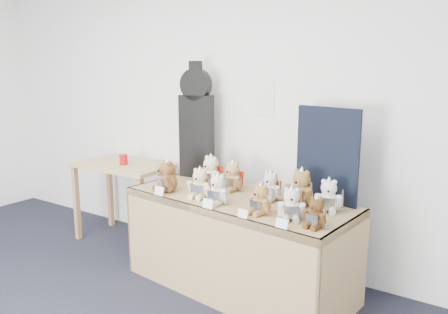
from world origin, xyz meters
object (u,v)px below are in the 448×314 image
Objects in this scene: teddy_back_left at (210,172)px; teddy_back_right at (301,189)px; side_table at (123,176)px; teddy_front_centre at (217,190)px; teddy_back_centre_left at (232,177)px; teddy_back_end at (328,197)px; display_table at (232,220)px; guitar_case at (196,122)px; teddy_back_centre_right at (270,187)px; teddy_front_far_right at (292,205)px; teddy_front_right at (260,200)px; teddy_front_far_left at (167,177)px; teddy_front_left at (200,184)px; teddy_front_end at (316,213)px; red_cup at (124,160)px.

teddy_back_left is 0.89m from teddy_back_right.
teddy_front_centre is at bearing -17.73° from side_table.
teddy_back_centre_left is 0.88m from teddy_back_end.
display_table is at bearing -26.36° from teddy_back_left.
teddy_back_centre_right is at bearing -24.86° from guitar_case.
teddy_back_left is at bearing 153.30° from display_table.
teddy_front_far_right is (0.62, -0.01, -0.00)m from teddy_front_centre.
display_table is 6.34× the size of teddy_back_left.
teddy_back_left is (-0.73, 0.43, 0.02)m from teddy_front_right.
teddy_back_centre_left is 0.66m from teddy_back_right.
teddy_front_far_left is 1.15× the size of teddy_back_centre_right.
teddy_front_left reaches higher than teddy_front_centre.
teddy_back_left reaches higher than teddy_back_centre_right.
display_table is at bearing -148.76° from teddy_back_centre_right.
teddy_back_centre_left reaches higher than teddy_front_right.
teddy_front_right is 0.64m from teddy_back_centre_left.
teddy_back_right is 1.17× the size of teddy_back_end.
teddy_front_left is (0.42, -0.52, -0.42)m from guitar_case.
teddy_front_right is 0.80× the size of teddy_back_right.
teddy_back_left is at bearing 129.99° from teddy_front_centre.
teddy_front_left is 0.36m from teddy_back_left.
teddy_back_right is (-0.27, 0.38, 0.03)m from teddy_front_end.
teddy_front_far_left is 0.34m from teddy_front_left.
red_cup is at bearing 156.19° from teddy_front_left.
teddy_front_far_left is at bearing 174.00° from teddy_front_left.
teddy_back_left is at bearing -175.56° from teddy_back_right.
teddy_back_right is at bearing -0.00° from teddy_back_centre_right.
side_table is 2.15m from teddy_front_far_right.
teddy_back_centre_left is 0.89× the size of teddy_back_right.
teddy_back_centre_left reaches higher than red_cup.
guitar_case is 4.11× the size of teddy_back_centre_right.
side_table is at bearing -175.31° from teddy_back_left.
guitar_case is 3.57× the size of teddy_front_far_left.
teddy_back_centre_right reaches higher than teddy_front_far_right.
teddy_back_centre_right is at bearing 111.76° from teddy_front_far_right.
side_table is at bearing -173.55° from teddy_back_right.
teddy_back_centre_left is at bearing 63.44° from teddy_front_left.
teddy_front_far_left is 1.14× the size of teddy_front_centre.
teddy_back_centre_right reaches higher than teddy_front_right.
teddy_front_end is (1.36, -0.11, -0.03)m from teddy_front_far_left.
display_table is 1.51m from red_cup.
teddy_back_left is 1.13× the size of teddy_back_end.
teddy_front_far_left is 1.12m from teddy_back_right.
guitar_case reaches higher than display_table.
teddy_front_centre is 1.03× the size of teddy_front_far_right.
teddy_back_end is (0.73, 0.14, 0.27)m from display_table.
red_cup is 1.48m from teddy_front_centre.
display_table is at bearing 10.57° from teddy_front_left.
guitar_case reaches higher than teddy_front_far_right.
guitar_case is 0.68m from teddy_front_far_left.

